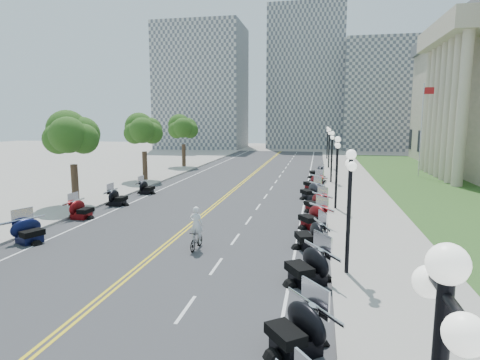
# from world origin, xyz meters

# --- Properties ---
(ground) EXTENTS (160.00, 160.00, 0.00)m
(ground) POSITION_xyz_m (0.00, 0.00, 0.00)
(ground) COLOR gray
(road) EXTENTS (16.00, 90.00, 0.01)m
(road) POSITION_xyz_m (0.00, 10.00, 0.00)
(road) COLOR #333335
(road) RESTS_ON ground
(centerline_yellow_a) EXTENTS (0.12, 90.00, 0.00)m
(centerline_yellow_a) POSITION_xyz_m (-0.12, 10.00, 0.01)
(centerline_yellow_a) COLOR yellow
(centerline_yellow_a) RESTS_ON road
(centerline_yellow_b) EXTENTS (0.12, 90.00, 0.00)m
(centerline_yellow_b) POSITION_xyz_m (0.12, 10.00, 0.01)
(centerline_yellow_b) COLOR yellow
(centerline_yellow_b) RESTS_ON road
(edge_line_north) EXTENTS (0.12, 90.00, 0.00)m
(edge_line_north) POSITION_xyz_m (6.40, 10.00, 0.01)
(edge_line_north) COLOR white
(edge_line_north) RESTS_ON road
(edge_line_south) EXTENTS (0.12, 90.00, 0.00)m
(edge_line_south) POSITION_xyz_m (-6.40, 10.00, 0.01)
(edge_line_south) COLOR white
(edge_line_south) RESTS_ON road
(lane_dash_3) EXTENTS (0.12, 2.00, 0.00)m
(lane_dash_3) POSITION_xyz_m (3.20, -12.00, 0.01)
(lane_dash_3) COLOR white
(lane_dash_3) RESTS_ON road
(lane_dash_4) EXTENTS (0.12, 2.00, 0.00)m
(lane_dash_4) POSITION_xyz_m (3.20, -8.00, 0.01)
(lane_dash_4) COLOR white
(lane_dash_4) RESTS_ON road
(lane_dash_5) EXTENTS (0.12, 2.00, 0.00)m
(lane_dash_5) POSITION_xyz_m (3.20, -4.00, 0.01)
(lane_dash_5) COLOR white
(lane_dash_5) RESTS_ON road
(lane_dash_6) EXTENTS (0.12, 2.00, 0.00)m
(lane_dash_6) POSITION_xyz_m (3.20, 0.00, 0.01)
(lane_dash_6) COLOR white
(lane_dash_6) RESTS_ON road
(lane_dash_7) EXTENTS (0.12, 2.00, 0.00)m
(lane_dash_7) POSITION_xyz_m (3.20, 4.00, 0.01)
(lane_dash_7) COLOR white
(lane_dash_7) RESTS_ON road
(lane_dash_8) EXTENTS (0.12, 2.00, 0.00)m
(lane_dash_8) POSITION_xyz_m (3.20, 8.00, 0.01)
(lane_dash_8) COLOR white
(lane_dash_8) RESTS_ON road
(lane_dash_9) EXTENTS (0.12, 2.00, 0.00)m
(lane_dash_9) POSITION_xyz_m (3.20, 12.00, 0.01)
(lane_dash_9) COLOR white
(lane_dash_9) RESTS_ON road
(lane_dash_10) EXTENTS (0.12, 2.00, 0.00)m
(lane_dash_10) POSITION_xyz_m (3.20, 16.00, 0.01)
(lane_dash_10) COLOR white
(lane_dash_10) RESTS_ON road
(lane_dash_11) EXTENTS (0.12, 2.00, 0.00)m
(lane_dash_11) POSITION_xyz_m (3.20, 20.00, 0.01)
(lane_dash_11) COLOR white
(lane_dash_11) RESTS_ON road
(lane_dash_12) EXTENTS (0.12, 2.00, 0.00)m
(lane_dash_12) POSITION_xyz_m (3.20, 24.00, 0.01)
(lane_dash_12) COLOR white
(lane_dash_12) RESTS_ON road
(lane_dash_13) EXTENTS (0.12, 2.00, 0.00)m
(lane_dash_13) POSITION_xyz_m (3.20, 28.00, 0.01)
(lane_dash_13) COLOR white
(lane_dash_13) RESTS_ON road
(lane_dash_14) EXTENTS (0.12, 2.00, 0.00)m
(lane_dash_14) POSITION_xyz_m (3.20, 32.00, 0.01)
(lane_dash_14) COLOR white
(lane_dash_14) RESTS_ON road
(lane_dash_15) EXTENTS (0.12, 2.00, 0.00)m
(lane_dash_15) POSITION_xyz_m (3.20, 36.00, 0.01)
(lane_dash_15) COLOR white
(lane_dash_15) RESTS_ON road
(lane_dash_16) EXTENTS (0.12, 2.00, 0.00)m
(lane_dash_16) POSITION_xyz_m (3.20, 40.00, 0.01)
(lane_dash_16) COLOR white
(lane_dash_16) RESTS_ON road
(lane_dash_17) EXTENTS (0.12, 2.00, 0.00)m
(lane_dash_17) POSITION_xyz_m (3.20, 44.00, 0.01)
(lane_dash_17) COLOR white
(lane_dash_17) RESTS_ON road
(lane_dash_18) EXTENTS (0.12, 2.00, 0.00)m
(lane_dash_18) POSITION_xyz_m (3.20, 48.00, 0.01)
(lane_dash_18) COLOR white
(lane_dash_18) RESTS_ON road
(lane_dash_19) EXTENTS (0.12, 2.00, 0.00)m
(lane_dash_19) POSITION_xyz_m (3.20, 52.00, 0.01)
(lane_dash_19) COLOR white
(lane_dash_19) RESTS_ON road
(sidewalk_north) EXTENTS (5.00, 90.00, 0.15)m
(sidewalk_north) POSITION_xyz_m (10.50, 10.00, 0.07)
(sidewalk_north) COLOR #9E9991
(sidewalk_north) RESTS_ON ground
(sidewalk_south) EXTENTS (5.00, 90.00, 0.15)m
(sidewalk_south) POSITION_xyz_m (-10.50, 10.00, 0.07)
(sidewalk_south) COLOR #9E9991
(sidewalk_south) RESTS_ON ground
(lawn) EXTENTS (9.00, 60.00, 0.10)m
(lawn) POSITION_xyz_m (17.50, 18.00, 0.05)
(lawn) COLOR #356023
(lawn) RESTS_ON ground
(distant_block_a) EXTENTS (18.00, 14.00, 26.00)m
(distant_block_a) POSITION_xyz_m (-18.00, 62.00, 13.00)
(distant_block_a) COLOR gray
(distant_block_a) RESTS_ON ground
(distant_block_b) EXTENTS (16.00, 12.00, 30.00)m
(distant_block_b) POSITION_xyz_m (4.00, 68.00, 15.00)
(distant_block_b) COLOR gray
(distant_block_b) RESTS_ON ground
(distant_block_c) EXTENTS (20.00, 14.00, 22.00)m
(distant_block_c) POSITION_xyz_m (22.00, 65.00, 11.00)
(distant_block_c) COLOR gray
(distant_block_c) RESTS_ON ground
(street_lamp_1) EXTENTS (0.50, 1.20, 4.90)m
(street_lamp_1) POSITION_xyz_m (8.60, -8.00, 2.60)
(street_lamp_1) COLOR black
(street_lamp_1) RESTS_ON sidewalk_north
(street_lamp_2) EXTENTS (0.50, 1.20, 4.90)m
(street_lamp_2) POSITION_xyz_m (8.60, 4.00, 2.60)
(street_lamp_2) COLOR black
(street_lamp_2) RESTS_ON sidewalk_north
(street_lamp_3) EXTENTS (0.50, 1.20, 4.90)m
(street_lamp_3) POSITION_xyz_m (8.60, 16.00, 2.60)
(street_lamp_3) COLOR black
(street_lamp_3) RESTS_ON sidewalk_north
(street_lamp_4) EXTENTS (0.50, 1.20, 4.90)m
(street_lamp_4) POSITION_xyz_m (8.60, 28.00, 2.60)
(street_lamp_4) COLOR black
(street_lamp_4) RESTS_ON sidewalk_north
(street_lamp_5) EXTENTS (0.50, 1.20, 4.90)m
(street_lamp_5) POSITION_xyz_m (8.60, 40.00, 2.60)
(street_lamp_5) COLOR black
(street_lamp_5) RESTS_ON sidewalk_north
(flagpole) EXTENTS (1.10, 0.20, 10.00)m
(flagpole) POSITION_xyz_m (18.00, 22.00, 5.00)
(flagpole) COLOR silver
(flagpole) RESTS_ON ground
(tree_2) EXTENTS (4.80, 4.80, 9.20)m
(tree_2) POSITION_xyz_m (-10.00, 2.00, 4.75)
(tree_2) COLOR #235619
(tree_2) RESTS_ON sidewalk_south
(tree_3) EXTENTS (4.80, 4.80, 9.20)m
(tree_3) POSITION_xyz_m (-10.00, 14.00, 4.75)
(tree_3) COLOR #235619
(tree_3) RESTS_ON sidewalk_south
(tree_4) EXTENTS (4.80, 4.80, 9.20)m
(tree_4) POSITION_xyz_m (-10.00, 26.00, 4.75)
(tree_4) COLOR #235619
(tree_4) RESTS_ON sidewalk_south
(motorcycle_n_2) EXTENTS (2.98, 2.98, 1.49)m
(motorcycle_n_2) POSITION_xyz_m (6.91, -13.75, 0.74)
(motorcycle_n_2) COLOR black
(motorcycle_n_2) RESTS_ON road
(motorcycle_n_3) EXTENTS (3.05, 3.05, 1.55)m
(motorcycle_n_3) POSITION_xyz_m (7.08, -9.04, 0.77)
(motorcycle_n_3) COLOR black
(motorcycle_n_3) RESTS_ON road
(motorcycle_n_4) EXTENTS (2.64, 2.64, 1.46)m
(motorcycle_n_4) POSITION_xyz_m (7.09, -4.72, 0.73)
(motorcycle_n_4) COLOR black
(motorcycle_n_4) RESTS_ON road
(motorcycle_n_5) EXTENTS (2.92, 2.92, 1.47)m
(motorcycle_n_5) POSITION_xyz_m (7.15, -0.95, 0.74)
(motorcycle_n_5) COLOR #590A0C
(motorcycle_n_5) RESTS_ON road
(motorcycle_n_6) EXTENTS (2.74, 2.74, 1.38)m
(motorcycle_n_6) POSITION_xyz_m (7.25, 3.35, 0.69)
(motorcycle_n_6) COLOR #590A0C
(motorcycle_n_6) RESTS_ON road
(motorcycle_n_7) EXTENTS (2.83, 2.83, 1.45)m
(motorcycle_n_7) POSITION_xyz_m (6.83, 7.67, 0.73)
(motorcycle_n_7) COLOR black
(motorcycle_n_7) RESTS_ON road
(motorcycle_n_8) EXTENTS (2.97, 2.97, 1.50)m
(motorcycle_n_8) POSITION_xyz_m (6.95, 11.71, 0.75)
(motorcycle_n_8) COLOR #590A0C
(motorcycle_n_8) RESTS_ON road
(motorcycle_n_9) EXTENTS (2.15, 2.15, 1.44)m
(motorcycle_n_9) POSITION_xyz_m (7.29, 16.32, 0.72)
(motorcycle_n_9) COLOR black
(motorcycle_n_9) RESTS_ON road
(motorcycle_n_10) EXTENTS (2.42, 2.42, 1.50)m
(motorcycle_n_10) POSITION_xyz_m (7.17, 19.36, 0.75)
(motorcycle_n_10) COLOR black
(motorcycle_n_10) RESTS_ON road
(motorcycle_s_4) EXTENTS (2.62, 2.62, 1.39)m
(motorcycle_s_4) POSITION_xyz_m (-6.98, -6.61, 0.70)
(motorcycle_s_4) COLOR black
(motorcycle_s_4) RESTS_ON road
(motorcycle_s_5) EXTENTS (1.99, 1.99, 1.34)m
(motorcycle_s_5) POSITION_xyz_m (-7.29, -1.55, 0.67)
(motorcycle_s_5) COLOR #590A0C
(motorcycle_s_5) RESTS_ON road
(motorcycle_s_6) EXTENTS (1.95, 1.95, 1.32)m
(motorcycle_s_6) POSITION_xyz_m (-6.94, 2.47, 0.66)
(motorcycle_s_6) COLOR black
(motorcycle_s_6) RESTS_ON road
(motorcycle_s_7) EXTENTS (1.85, 1.85, 1.23)m
(motorcycle_s_7) POSITION_xyz_m (-6.80, 7.21, 0.62)
(motorcycle_s_7) COLOR black
(motorcycle_s_7) RESTS_ON road
(bicycle) EXTENTS (0.55, 1.60, 0.95)m
(bicycle) POSITION_xyz_m (1.70, -6.00, 0.47)
(bicycle) COLOR #A51414
(bicycle) RESTS_ON road
(cyclist_rider) EXTENTS (0.65, 0.43, 1.78)m
(cyclist_rider) POSITION_xyz_m (1.70, -6.00, 1.84)
(cyclist_rider) COLOR silver
(cyclist_rider) RESTS_ON bicycle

